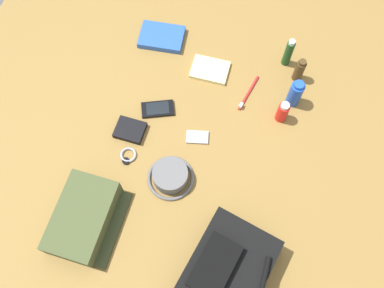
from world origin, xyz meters
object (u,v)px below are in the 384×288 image
(notepad, at_px, (210,70))
(bucket_hat, at_px, (170,176))
(toiletry_pouch, at_px, (84,218))
(wristwatch, at_px, (128,156))
(toothbrush, at_px, (248,94))
(cologne_bottle, at_px, (299,70))
(cell_phone, at_px, (158,109))
(wallet, at_px, (130,131))
(deodorant_spray, at_px, (295,93))
(paperback_novel, at_px, (162,37))
(sunscreen_spray, at_px, (283,112))
(media_player, at_px, (197,137))
(shampoo_bottle, at_px, (288,53))
(backpack, at_px, (226,272))

(notepad, bearing_deg, bucket_hat, -3.12)
(toiletry_pouch, xyz_separation_m, notepad, (-0.72, 0.25, -0.04))
(wristwatch, distance_m, toothbrush, 0.53)
(cologne_bottle, height_order, cell_phone, cologne_bottle)
(wallet, bearing_deg, toiletry_pouch, -4.09)
(bucket_hat, distance_m, cologne_bottle, 0.66)
(deodorant_spray, height_order, notepad, deodorant_spray)
(cologne_bottle, distance_m, wristwatch, 0.75)
(deodorant_spray, bearing_deg, paperback_novel, -103.63)
(sunscreen_spray, xyz_separation_m, media_player, (0.17, -0.29, -0.04))
(cell_phone, bearing_deg, deodorant_spray, 110.39)
(paperback_novel, height_order, wallet, paperback_novel)
(shampoo_bottle, xyz_separation_m, paperback_novel, (0.03, -0.53, -0.06))
(media_player, distance_m, wallet, 0.26)
(wallet, bearing_deg, deodorant_spray, 118.97)
(wristwatch, bearing_deg, notepad, 156.69)
(backpack, relative_size, deodorant_spray, 2.89)
(media_player, bearing_deg, toothbrush, 148.99)
(bucket_hat, height_order, media_player, bucket_hat)
(cologne_bottle, height_order, paperback_novel, cologne_bottle)
(toiletry_pouch, height_order, shampoo_bottle, shampoo_bottle)
(toiletry_pouch, height_order, notepad, toiletry_pouch)
(shampoo_bottle, xyz_separation_m, toothbrush, (0.20, -0.11, -0.06))
(notepad, bearing_deg, toothbrush, 67.10)
(toiletry_pouch, distance_m, wallet, 0.37)
(cell_phone, xyz_separation_m, media_player, (0.07, 0.18, -0.00))
(wristwatch, relative_size, wallet, 0.65)
(bucket_hat, xyz_separation_m, wallet, (-0.13, -0.21, -0.02))
(media_player, bearing_deg, deodorant_spray, 129.14)
(backpack, xyz_separation_m, deodorant_spray, (-0.71, 0.09, 0.01))
(paperback_novel, relative_size, wallet, 1.78)
(cell_phone, xyz_separation_m, wristwatch, (0.22, -0.05, -0.00))
(cologne_bottle, xyz_separation_m, paperback_novel, (-0.03, -0.59, -0.04))
(toiletry_pouch, xyz_separation_m, toothbrush, (-0.66, 0.43, -0.04))
(toiletry_pouch, relative_size, cologne_bottle, 2.50)
(deodorant_spray, relative_size, notepad, 0.89)
(toiletry_pouch, bearing_deg, backpack, 85.95)
(backpack, height_order, wristwatch, backpack)
(cell_phone, distance_m, wallet, 0.14)
(bucket_hat, distance_m, wallet, 0.25)
(cell_phone, bearing_deg, shampoo_bottle, 129.38)
(cell_phone, xyz_separation_m, toothbrush, (-0.16, 0.32, 0.00))
(backpack, distance_m, wristwatch, 0.55)
(wallet, height_order, notepad, wallet)
(cologne_bottle, relative_size, deodorant_spray, 0.87)
(toiletry_pouch, height_order, bucket_hat, toiletry_pouch)
(wristwatch, height_order, notepad, notepad)
(bucket_hat, xyz_separation_m, sunscreen_spray, (-0.36, 0.34, 0.02))
(toiletry_pouch, bearing_deg, media_player, 145.93)
(toiletry_pouch, xyz_separation_m, wallet, (-0.37, 0.03, -0.03))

